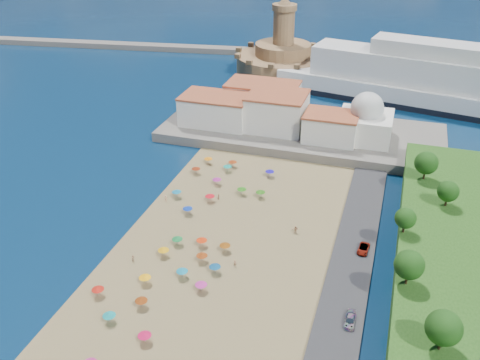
% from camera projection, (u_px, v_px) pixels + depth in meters
% --- Properties ---
extents(ground, '(700.00, 700.00, 0.00)m').
position_uv_depth(ground, '(188.00, 262.00, 116.35)').
color(ground, '#071938').
rests_on(ground, ground).
extents(terrace, '(90.00, 36.00, 3.00)m').
position_uv_depth(terrace, '(302.00, 133.00, 174.11)').
color(terrace, '#59544C').
rests_on(terrace, ground).
extents(jetty, '(18.00, 70.00, 2.40)m').
position_uv_depth(jetty, '(264.00, 92.00, 209.32)').
color(jetty, '#59544C').
rests_on(jetty, ground).
extents(breakwater, '(199.03, 34.77, 2.60)m').
position_uv_depth(breakwater, '(102.00, 45.00, 272.64)').
color(breakwater, '#59544C').
rests_on(breakwater, ground).
extents(waterfront_buildings, '(57.00, 29.00, 11.00)m').
position_uv_depth(waterfront_buildings, '(264.00, 109.00, 175.01)').
color(waterfront_buildings, silver).
rests_on(waterfront_buildings, terrace).
extents(domed_building, '(16.00, 16.00, 15.00)m').
position_uv_depth(domed_building, '(366.00, 121.00, 163.60)').
color(domed_building, silver).
rests_on(domed_building, terrace).
extents(fortress, '(40.00, 40.00, 32.40)m').
position_uv_depth(fortress, '(283.00, 58.00, 231.80)').
color(fortress, '#96754B').
rests_on(fortress, ground).
extents(cruise_ship, '(134.32, 43.85, 29.03)m').
position_uv_depth(cruise_ship, '(455.00, 87.00, 192.56)').
color(cruise_ship, black).
rests_on(cruise_ship, ground).
extents(beach_parasols, '(31.81, 112.49, 2.20)m').
position_uv_depth(beach_parasols, '(165.00, 276.00, 108.67)').
color(beach_parasols, gray).
rests_on(beach_parasols, beach).
extents(beachgoers, '(39.13, 81.63, 1.86)m').
position_uv_depth(beachgoers, '(175.00, 276.00, 110.53)').
color(beachgoers, tan).
rests_on(beachgoers, beach).
extents(parked_cars, '(2.67, 61.98, 1.39)m').
position_uv_depth(parked_cars, '(352.00, 309.00, 101.33)').
color(parked_cars, gray).
rests_on(parked_cars, promenade).
extents(hillside_trees, '(13.95, 105.52, 7.56)m').
position_uv_depth(hillside_trees, '(424.00, 276.00, 96.35)').
color(hillside_trees, '#382314').
rests_on(hillside_trees, hillside).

